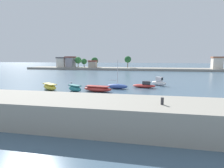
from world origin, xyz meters
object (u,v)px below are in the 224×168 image
at_px(moored_boat_3, 117,86).
at_px(moored_boat_4, 144,85).
at_px(moored_boat_0, 50,87).
at_px(mooring_buoy_1, 70,98).
at_px(mooring_buoy_2, 36,93).
at_px(mooring_bollard, 162,101).
at_px(moored_boat_2, 98,89).
at_px(mooring_buoy_3, 160,82).
at_px(mooring_buoy_0, 71,83).
at_px(moored_boat_5, 159,82).
at_px(moored_boat_1, 75,88).

bearing_deg(moored_boat_3, moored_boat_4, 28.45).
bearing_deg(moored_boat_0, moored_boat_4, 55.07).
bearing_deg(mooring_buoy_1, mooring_buoy_2, 165.07).
xyz_separation_m(mooring_bollard, moored_boat_2, (-10.32, 17.38, -2.28)).
height_order(mooring_bollard, moored_boat_3, moored_boat_3).
bearing_deg(moored_boat_2, mooring_buoy_1, -103.89).
distance_m(mooring_buoy_1, mooring_buoy_3, 25.39).
height_order(mooring_bollard, moored_boat_2, mooring_bollard).
relative_size(moored_boat_0, moored_boat_2, 0.82).
xyz_separation_m(mooring_buoy_0, mooring_buoy_2, (-0.49, -13.82, -0.02)).
xyz_separation_m(moored_boat_2, moored_boat_5, (11.75, 9.79, 0.22)).
distance_m(mooring_bollard, mooring_buoy_1, 17.06).
height_order(mooring_buoy_0, mooring_buoy_3, mooring_buoy_0).
distance_m(moored_boat_5, mooring_buoy_2, 25.90).
relative_size(moored_boat_2, mooring_buoy_2, 15.89).
xyz_separation_m(mooring_buoy_1, mooring_buoy_3, (14.89, 20.57, 0.02)).
bearing_deg(mooring_buoy_1, mooring_bollard, -40.09).
bearing_deg(moored_boat_2, mooring_buoy_0, 142.85).
height_order(mooring_bollard, moored_boat_0, mooring_bollard).
bearing_deg(mooring_buoy_3, mooring_buoy_1, -125.89).
xyz_separation_m(moored_boat_0, moored_boat_3, (12.80, 3.97, -0.09)).
height_order(mooring_bollard, mooring_buoy_3, mooring_bollard).
relative_size(moored_boat_2, moored_boat_3, 0.97).
bearing_deg(mooring_bollard, moored_boat_2, 120.71).
relative_size(moored_boat_5, mooring_buoy_2, 10.43).
height_order(moored_boat_5, mooring_buoy_3, moored_boat_5).
relative_size(moored_boat_3, moored_boat_5, 1.58).
distance_m(moored_boat_3, mooring_buoy_0, 13.55).
bearing_deg(moored_boat_5, moored_boat_4, -97.12).
relative_size(moored_boat_1, mooring_buoy_2, 10.13).
distance_m(moored_boat_1, moored_boat_4, 14.53).
height_order(moored_boat_3, moored_boat_4, moored_boat_3).
xyz_separation_m(moored_boat_1, moored_boat_4, (12.77, 6.92, -0.09)).
bearing_deg(mooring_buoy_2, moored_boat_5, 33.76).
height_order(moored_boat_3, mooring_buoy_0, moored_boat_3).
relative_size(moored_boat_1, mooring_buoy_0, 8.92).
xyz_separation_m(moored_boat_5, mooring_buoy_0, (-21.04, -0.57, -0.52)).
xyz_separation_m(moored_boat_1, mooring_buoy_0, (-5.08, 9.99, -0.38)).
relative_size(moored_boat_1, moored_boat_5, 0.97).
bearing_deg(moored_boat_4, moored_boat_5, 52.62).
height_order(moored_boat_0, moored_boat_1, moored_boat_0).
bearing_deg(moored_boat_4, moored_boat_0, -156.94).
distance_m(moored_boat_2, mooring_buoy_0, 13.10).
bearing_deg(moored_boat_1, moored_boat_2, 42.19).
distance_m(moored_boat_0, moored_boat_5, 23.65).
distance_m(moored_boat_4, mooring_buoy_2, 21.26).
bearing_deg(moored_boat_5, moored_boat_0, -120.89).
xyz_separation_m(moored_boat_5, mooring_buoy_1, (-14.32, -16.31, -0.59)).
bearing_deg(mooring_buoy_1, moored_boat_1, 105.94).
relative_size(moored_boat_2, moored_boat_4, 1.16).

